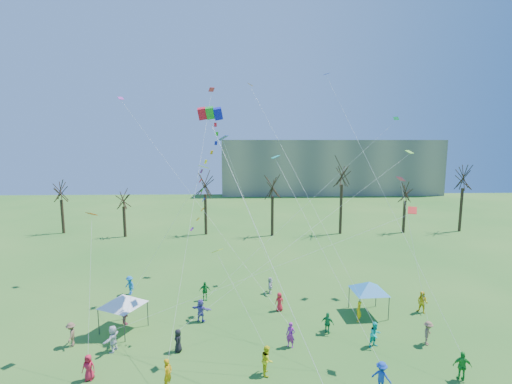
{
  "coord_description": "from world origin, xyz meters",
  "views": [
    {
      "loc": [
        -2.12,
        -18.56,
        14.27
      ],
      "look_at": [
        -1.34,
        5.0,
        11.0
      ],
      "focal_mm": 25.0,
      "sensor_mm": 36.0,
      "label": 1
    }
  ],
  "objects_px": {
    "big_box_kite": "(209,179)",
    "canopy_tent_blue": "(369,287)",
    "distant_building": "(329,167)",
    "canopy_tent_white": "(123,300)"
  },
  "relations": [
    {
      "from": "big_box_kite",
      "to": "canopy_tent_white",
      "type": "relative_size",
      "value": 5.4
    },
    {
      "from": "distant_building",
      "to": "big_box_kite",
      "type": "distance_m",
      "value": 79.24
    },
    {
      "from": "distant_building",
      "to": "canopy_tent_blue",
      "type": "height_order",
      "value": "distant_building"
    },
    {
      "from": "big_box_kite",
      "to": "distant_building",
      "type": "bearing_deg",
      "value": 70.28
    },
    {
      "from": "big_box_kite",
      "to": "canopy_tent_white",
      "type": "height_order",
      "value": "big_box_kite"
    },
    {
      "from": "distant_building",
      "to": "canopy_tent_white",
      "type": "xyz_separation_m",
      "value": [
        -33.4,
        -74.59,
        -5.06
      ]
    },
    {
      "from": "big_box_kite",
      "to": "canopy_tent_blue",
      "type": "bearing_deg",
      "value": 8.38
    },
    {
      "from": "big_box_kite",
      "to": "canopy_tent_white",
      "type": "xyz_separation_m",
      "value": [
        -6.7,
        -0.09,
        -9.21
      ]
    },
    {
      "from": "big_box_kite",
      "to": "canopy_tent_blue",
      "type": "distance_m",
      "value": 16.02
    },
    {
      "from": "canopy_tent_white",
      "to": "canopy_tent_blue",
      "type": "relative_size",
      "value": 0.93
    }
  ]
}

